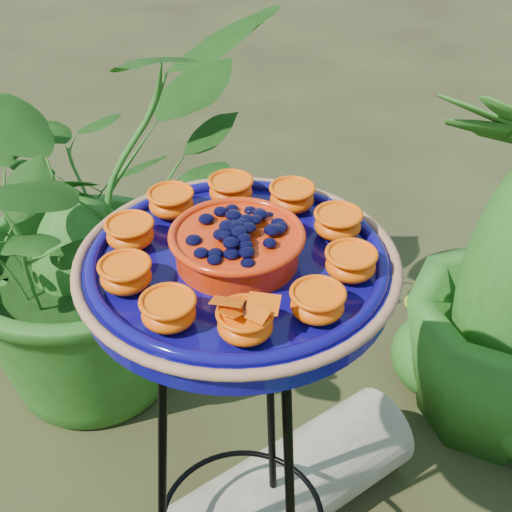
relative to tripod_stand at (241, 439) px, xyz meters
name	(u,v)px	position (x,y,z in m)	size (l,w,h in m)	color
tripod_stand	(241,439)	(0.00, 0.00, 0.00)	(0.39, 0.39, 0.84)	black
feeder_dish	(237,261)	(0.00, 0.00, 0.37)	(0.54, 0.54, 0.10)	#0B075C
driftwood_log	(289,487)	(0.08, 0.22, -0.41)	(0.20, 0.20, 0.60)	tan
shrub_back_left	(78,217)	(-0.48, 0.66, -0.01)	(0.91, 0.79, 1.01)	#275216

